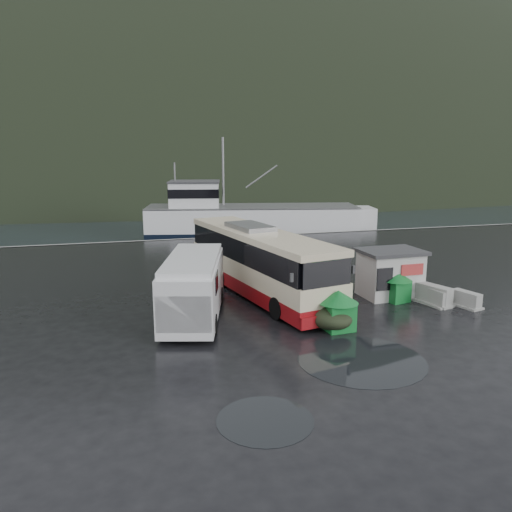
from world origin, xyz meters
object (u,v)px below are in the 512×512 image
object	(u,v)px
jersey_barrier_a	(434,305)
jersey_barrier_b	(466,307)
coach_bus	(259,293)
waste_bin_left	(337,329)
dome_tent	(328,326)
fishing_trawler	(252,224)
ticket_kiosk	(389,296)
white_van	(194,318)
waste_bin_right	(395,301)
jersey_barrier_c	(433,304)

from	to	relation	value
jersey_barrier_a	jersey_barrier_b	size ratio (longest dim) A/B	1.07
coach_bus	waste_bin_left	size ratio (longest dim) A/B	7.43
dome_tent	fishing_trawler	xyz separation A→B (m)	(4.35, 28.73, 0.00)
coach_bus	ticket_kiosk	world-z (taller)	coach_bus
coach_bus	white_van	xyz separation A→B (m)	(-3.70, -2.97, 0.00)
waste_bin_left	ticket_kiosk	distance (m)	5.71
coach_bus	jersey_barrier_a	world-z (taller)	coach_bus
dome_tent	waste_bin_right	bearing A→B (deg)	28.20
waste_bin_left	jersey_barrier_b	xyz separation A→B (m)	(6.93, 1.16, 0.00)
waste_bin_right	fishing_trawler	world-z (taller)	fishing_trawler
coach_bus	white_van	distance (m)	4.75
coach_bus	white_van	size ratio (longest dim) A/B	1.84
waste_bin_left	ticket_kiosk	bearing A→B (deg)	39.65
dome_tent	ticket_kiosk	bearing A→B (deg)	35.00
white_van	waste_bin_left	xyz separation A→B (m)	(5.36, -2.87, 0.00)
dome_tent	white_van	bearing A→B (deg)	154.20
white_van	jersey_barrier_a	size ratio (longest dim) A/B	4.23
coach_bus	dome_tent	xyz separation A→B (m)	(1.42, -5.45, 0.00)
waste_bin_right	jersey_barrier_c	distance (m)	1.72
jersey_barrier_b	fishing_trawler	world-z (taller)	fishing_trawler
jersey_barrier_a	waste_bin_left	bearing A→B (deg)	-162.55
jersey_barrier_b	waste_bin_left	bearing A→B (deg)	-170.50
coach_bus	jersey_barrier_b	xyz separation A→B (m)	(8.59, -4.68, 0.00)
white_van	ticket_kiosk	bearing A→B (deg)	19.25
jersey_barrier_a	coach_bus	bearing A→B (deg)	151.31
dome_tent	jersey_barrier_b	size ratio (longest dim) A/B	1.76
dome_tent	jersey_barrier_a	xyz separation A→B (m)	(5.96, 1.41, 0.00)
ticket_kiosk	fishing_trawler	world-z (taller)	fishing_trawler
fishing_trawler	waste_bin_left	bearing A→B (deg)	-86.35
white_van	waste_bin_right	bearing A→B (deg)	14.45
jersey_barrier_a	fishing_trawler	bearing A→B (deg)	93.39
waste_bin_left	jersey_barrier_c	distance (m)	6.07
ticket_kiosk	fishing_trawler	xyz separation A→B (m)	(-0.29, 25.48, 0.00)
jersey_barrier_c	fishing_trawler	xyz separation A→B (m)	(-1.66, 27.18, 0.00)
waste_bin_left	jersey_barrier_a	size ratio (longest dim) A/B	1.05
waste_bin_right	ticket_kiosk	xyz separation A→B (m)	(0.11, 0.82, 0.00)
coach_bus	jersey_barrier_c	world-z (taller)	coach_bus
ticket_kiosk	jersey_barrier_c	bearing A→B (deg)	-53.00
jersey_barrier_a	jersey_barrier_c	world-z (taller)	jersey_barrier_c
white_van	jersey_barrier_c	size ratio (longest dim) A/B	3.66
white_van	fishing_trawler	bearing A→B (deg)	84.88
fishing_trawler	coach_bus	bearing A→B (deg)	-92.25
waste_bin_left	fishing_trawler	xyz separation A→B (m)	(4.10, 29.12, 0.00)
waste_bin_right	jersey_barrier_a	distance (m)	1.76
jersey_barrier_c	ticket_kiosk	bearing A→B (deg)	128.61
jersey_barrier_a	jersey_barrier_c	xyz separation A→B (m)	(0.04, 0.14, 0.00)
waste_bin_right	jersey_barrier_c	xyz separation A→B (m)	(1.47, -0.89, 0.00)
coach_bus	waste_bin_left	xyz separation A→B (m)	(1.66, -5.84, 0.00)
white_van	ticket_kiosk	xyz separation A→B (m)	(9.76, 0.78, 0.00)
white_van	coach_bus	bearing A→B (deg)	53.48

